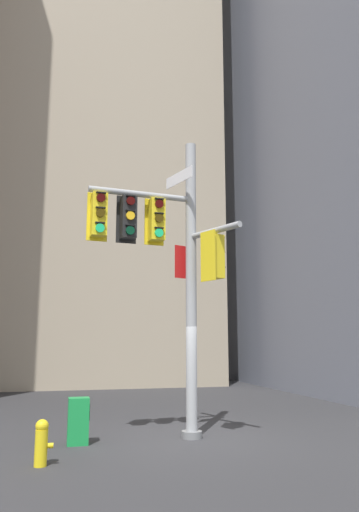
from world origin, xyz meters
TOP-DOWN VIEW (x-y plane):
  - ground at (0.00, 0.00)m, footprint 120.00×120.00m
  - building_mid_block at (-3.37, 20.04)m, footprint 17.02×17.02m
  - signal_pole_assembly at (-0.57, -0.17)m, footprint 3.24×2.00m
  - fire_hydrant at (-3.24, -1.70)m, footprint 0.33×0.23m
  - newspaper_box at (-2.54, -0.05)m, footprint 0.45×0.36m

SIDE VIEW (x-z plane):
  - ground at x=0.00m, z-range 0.00..0.00m
  - fire_hydrant at x=-3.24m, z-range 0.02..0.81m
  - newspaper_box at x=-2.54m, z-range 0.00..0.97m
  - signal_pole_assembly at x=-0.57m, z-range 0.64..7.68m
  - building_mid_block at x=-3.37m, z-range 0.00..38.57m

